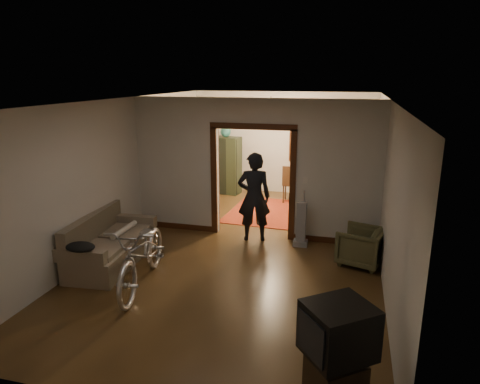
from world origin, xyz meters
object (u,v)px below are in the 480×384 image
(sofa, at_px, (111,240))
(locker, at_px, (226,165))
(bicycle, at_px, (143,253))
(desk, at_px, (318,187))
(person, at_px, (254,197))
(armchair, at_px, (361,246))

(sofa, bearing_deg, locker, 78.44)
(bicycle, bearing_deg, desk, 58.48)
(person, distance_m, locker, 3.62)
(sofa, distance_m, bicycle, 1.12)
(bicycle, height_order, person, person)
(sofa, distance_m, person, 2.82)
(sofa, bearing_deg, bicycle, -37.74)
(armchair, relative_size, locker, 0.46)
(bicycle, distance_m, desk, 6.03)
(bicycle, xyz_separation_m, armchair, (3.30, 1.70, -0.21))
(armchair, bearing_deg, person, -90.94)
(person, bearing_deg, bicycle, 47.65)
(person, height_order, locker, person)
(desk, bearing_deg, person, -105.51)
(locker, bearing_deg, armchair, -38.48)
(bicycle, bearing_deg, armchair, 17.47)
(sofa, height_order, locker, locker)
(sofa, distance_m, locker, 5.07)
(person, xyz_separation_m, locker, (-1.56, 3.27, -0.10))
(sofa, xyz_separation_m, desk, (3.17, 4.99, -0.09))
(sofa, relative_size, person, 1.06)
(locker, height_order, desk, locker)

